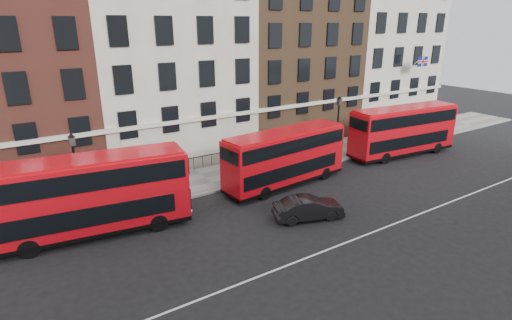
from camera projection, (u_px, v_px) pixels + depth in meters
ground at (289, 239)px, 22.17m from camera, size 120.00×120.00×0.00m
pavement at (206, 179)px, 30.49m from camera, size 80.00×5.00×0.15m
kerb at (221, 190)px, 28.50m from camera, size 80.00×0.30×0.16m
road_centre_line at (312, 256)px, 20.57m from camera, size 70.00×0.12×0.01m
building_terrace at (158, 37)px, 32.88m from camera, size 64.00×11.95×22.00m
bus_b at (87, 195)px, 21.83m from camera, size 11.10×4.05×4.56m
bus_c at (285, 157)px, 28.78m from camera, size 10.04×3.30×4.14m
bus_d at (403, 130)px, 35.37m from camera, size 10.66×3.50×4.40m
car_front at (309, 208)px, 24.26m from camera, size 4.53×2.72×1.41m
lamp_post_left at (77, 173)px, 23.32m from camera, size 0.44×0.44×5.33m
lamp_post_right at (338, 124)px, 34.56m from camera, size 0.44×0.44×5.33m
traffic_light at (439, 115)px, 40.64m from camera, size 0.25×0.45×3.27m
iron_railings at (194, 163)px, 32.06m from camera, size 6.60×0.06×1.00m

